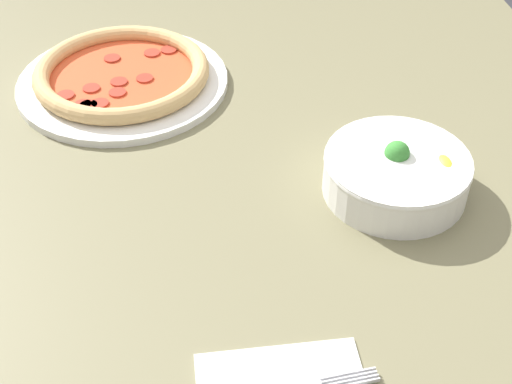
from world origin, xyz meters
The scene contains 3 objects.
dining_table centered at (0.00, 0.00, 0.65)m, with size 1.18×0.94×0.75m.
pizza centered at (-0.19, -0.24, 0.77)m, with size 0.33×0.33×0.04m.
bowl centered at (0.12, 0.11, 0.78)m, with size 0.19×0.19×0.07m.
Camera 1 is at (0.78, -0.17, 1.35)m, focal length 50.00 mm.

